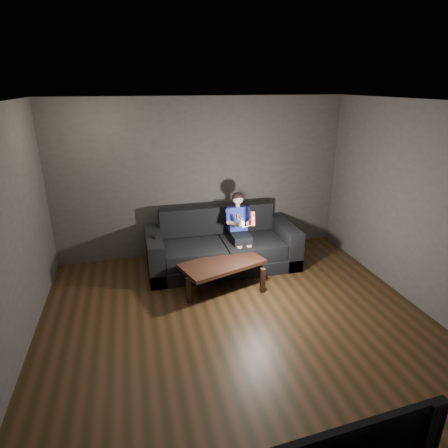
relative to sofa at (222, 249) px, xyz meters
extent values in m
plane|color=black|center=(-0.18, -1.83, -0.31)|extent=(5.00, 5.00, 0.00)
cube|color=#393432|center=(-0.18, 0.67, 1.04)|extent=(5.00, 0.04, 2.70)
cube|color=#393432|center=(-0.18, -4.33, 1.04)|extent=(5.00, 0.04, 2.70)
cube|color=#393432|center=(2.32, -1.83, 1.04)|extent=(0.04, 5.00, 2.70)
cube|color=silver|center=(-0.18, -1.83, 2.39)|extent=(5.00, 5.00, 0.02)
cube|color=black|center=(0.00, -0.04, -0.20)|extent=(2.44, 1.05, 0.21)
cube|color=black|center=(-0.49, -0.15, 0.03)|extent=(0.96, 0.74, 0.25)
cube|color=black|center=(0.49, -0.15, 0.03)|extent=(0.96, 0.74, 0.25)
cube|color=black|center=(0.00, 0.37, 0.40)|extent=(1.95, 0.24, 0.48)
cube|color=black|center=(-1.10, -0.04, 0.02)|extent=(0.24, 1.05, 0.67)
cube|color=black|center=(1.10, -0.04, 0.02)|extent=(0.24, 1.05, 0.67)
cube|color=black|center=(0.28, -0.17, 0.23)|extent=(0.30, 0.38, 0.14)
cube|color=#231692|center=(0.28, 0.03, 0.49)|extent=(0.30, 0.21, 0.41)
cube|color=yellow|center=(0.28, -0.05, 0.55)|extent=(0.09, 0.09, 0.10)
cube|color=#AC251C|center=(0.28, -0.06, 0.55)|extent=(0.06, 0.06, 0.06)
cylinder|color=tan|center=(0.28, 0.03, 0.72)|extent=(0.07, 0.07, 0.06)
sphere|color=tan|center=(0.28, 0.03, 0.84)|extent=(0.18, 0.18, 0.18)
ellipsoid|color=black|center=(0.28, 0.04, 0.86)|extent=(0.19, 0.19, 0.16)
cylinder|color=#231692|center=(0.09, -0.03, 0.57)|extent=(0.08, 0.22, 0.19)
cylinder|color=#231692|center=(0.46, -0.03, 0.57)|extent=(0.08, 0.22, 0.19)
cylinder|color=tan|center=(0.15, -0.19, 0.52)|extent=(0.14, 0.23, 0.10)
cylinder|color=tan|center=(0.42, -0.19, 0.52)|extent=(0.14, 0.23, 0.10)
sphere|color=tan|center=(0.20, -0.28, 0.51)|extent=(0.08, 0.08, 0.08)
sphere|color=tan|center=(0.36, -0.28, 0.51)|extent=(0.08, 0.08, 0.08)
cylinder|color=tan|center=(0.20, -0.36, 0.01)|extent=(0.09, 0.09, 0.34)
cylinder|color=tan|center=(0.36, -0.36, 0.01)|extent=(0.09, 0.09, 0.34)
cube|color=#E84220|center=(0.36, -0.50, 0.67)|extent=(0.06, 0.08, 0.22)
cube|color=#730009|center=(0.36, -0.52, 0.73)|extent=(0.04, 0.01, 0.03)
cylinder|color=white|center=(0.36, -0.52, 0.66)|extent=(0.02, 0.01, 0.02)
ellipsoid|color=white|center=(0.20, -0.49, 0.62)|extent=(0.08, 0.10, 0.15)
cylinder|color=black|center=(0.20, -0.53, 0.67)|extent=(0.03, 0.01, 0.03)
cube|color=black|center=(-1.10, -0.09, 0.37)|extent=(0.05, 0.15, 0.03)
cube|color=black|center=(-1.10, -0.04, 0.39)|extent=(0.02, 0.02, 0.00)
cube|color=black|center=(-0.17, -0.74, 0.10)|extent=(1.33, 0.95, 0.05)
cube|color=black|center=(-0.72, -0.99, -0.12)|extent=(0.07, 0.07, 0.38)
cube|color=black|center=(0.37, -0.99, -0.12)|extent=(0.07, 0.07, 0.38)
cube|color=black|center=(-0.72, -0.50, -0.12)|extent=(0.07, 0.07, 0.38)
cube|color=black|center=(0.37, -0.50, -0.12)|extent=(0.07, 0.07, 0.38)
imported|color=black|center=(-0.22, -4.10, 0.51)|extent=(1.14, 0.23, 0.65)
camera|label=1|loc=(-1.34, -5.51, 2.58)|focal=30.00mm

